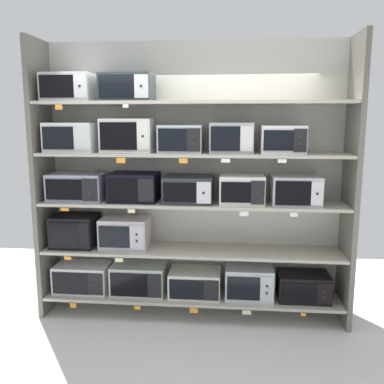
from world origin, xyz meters
TOP-DOWN VIEW (x-y plane):
  - ground at (0.00, -1.00)m, footprint 7.06×6.00m
  - back_panel at (0.00, 0.28)m, footprint 3.26×0.04m
  - upright_left at (-1.56, 0.00)m, footprint 0.05×0.51m
  - upright_right at (1.56, 0.00)m, footprint 0.05×0.51m
  - shelf_0 at (0.00, 0.00)m, footprint 3.06×0.51m
  - microwave_0 at (-1.18, -0.00)m, footprint 0.57×0.37m
  - microwave_1 at (-0.57, -0.00)m, footprint 0.56×0.39m
  - microwave_2 at (0.03, -0.00)m, footprint 0.53×0.40m
  - microwave_3 at (0.59, -0.00)m, footprint 0.49×0.39m
  - microwave_4 at (1.15, -0.00)m, footprint 0.52×0.36m
  - price_tag_0 at (-1.20, -0.26)m, footprint 0.06×0.00m
  - price_tag_1 at (-0.53, -0.26)m, footprint 0.06×0.00m
  - price_tag_2 at (0.04, -0.26)m, footprint 0.08×0.00m
  - price_tag_3 at (0.57, -0.26)m, footprint 0.09×0.00m
  - price_tag_4 at (1.12, -0.26)m, footprint 0.05×0.00m
  - shelf_1 at (0.00, 0.00)m, footprint 3.06×0.51m
  - microwave_5 at (-1.24, -0.00)m, footprint 0.45×0.39m
  - microwave_6 at (-0.70, -0.00)m, footprint 0.49×0.37m
  - price_tag_5 at (-1.23, -0.26)m, footprint 0.07×0.00m
  - price_tag_6 at (-0.71, -0.26)m, footprint 0.08×0.00m
  - shelf_2 at (0.00, 0.00)m, footprint 3.06×0.51m
  - microwave_7 at (-1.19, -0.00)m, footprint 0.56×0.41m
  - microwave_8 at (-0.59, -0.00)m, footprint 0.49×0.39m
  - microwave_9 at (-0.03, -0.00)m, footprint 0.49×0.44m
  - microwave_10 at (0.50, -0.00)m, footprint 0.44×0.44m
  - microwave_11 at (1.03, -0.00)m, footprint 0.47×0.43m
  - price_tag_7 at (-1.24, -0.26)m, footprint 0.08×0.00m
  - price_tag_8 at (-0.57, -0.26)m, footprint 0.07×0.00m
  - price_tag_9 at (0.52, -0.26)m, footprint 0.08×0.00m
  - price_tag_10 at (0.99, -0.26)m, footprint 0.07×0.00m
  - shelf_3 at (0.00, 0.00)m, footprint 3.06×0.51m
  - microwave_12 at (-1.22, -0.00)m, footprint 0.49×0.40m
  - microwave_13 at (-0.65, -0.00)m, footprint 0.51×0.35m
  - microwave_14 at (-0.11, -0.00)m, footprint 0.43×0.43m
  - microwave_15 at (0.39, -0.00)m, footprint 0.42×0.38m
  - microwave_16 at (0.88, -0.00)m, footprint 0.42×0.37m
  - price_tag_11 at (-0.66, -0.26)m, footprint 0.09×0.00m
  - price_tag_12 at (-0.06, -0.26)m, footprint 0.08×0.00m
  - price_tag_13 at (0.34, -0.26)m, footprint 0.08×0.00m
  - price_tag_14 at (0.86, -0.26)m, footprint 0.08×0.00m
  - shelf_4 at (0.00, 0.00)m, footprint 3.06×0.51m
  - microwave_17 at (-1.22, -0.00)m, footprint 0.49×0.41m
  - microwave_18 at (-0.64, -0.00)m, footprint 0.51×0.36m
  - price_tag_15 at (-1.24, -0.26)m, footprint 0.07×0.00m
  - price_tag_16 at (-0.60, -0.26)m, footprint 0.05×0.00m

SIDE VIEW (x-z plane):
  - ground at x=0.00m, z-range -0.02..0.00m
  - price_tag_2 at x=0.04m, z-range 0.14..0.18m
  - price_tag_0 at x=-1.20m, z-range 0.14..0.18m
  - price_tag_3 at x=0.57m, z-range 0.14..0.18m
  - price_tag_1 at x=-0.53m, z-range 0.15..0.18m
  - price_tag_4 at x=1.12m, z-range 0.15..0.18m
  - shelf_0 at x=0.00m, z-range 0.19..0.22m
  - microwave_2 at x=0.03m, z-range 0.22..0.49m
  - microwave_4 at x=1.15m, z-range 0.22..0.49m
  - microwave_0 at x=-1.18m, z-range 0.22..0.51m
  - microwave_1 at x=-0.57m, z-range 0.22..0.53m
  - microwave_3 at x=0.59m, z-range 0.22..0.55m
  - price_tag_6 at x=-0.71m, z-range 0.64..0.69m
  - price_tag_5 at x=-1.23m, z-range 0.65..0.69m
  - shelf_1 at x=0.00m, z-range 0.69..0.72m
  - microwave_6 at x=-0.70m, z-range 0.72..1.04m
  - microwave_5 at x=-1.24m, z-range 0.72..1.05m
  - price_tag_9 at x=0.52m, z-range 1.14..1.19m
  - price_tag_10 at x=0.99m, z-range 1.15..1.19m
  - price_tag_8 at x=-0.57m, z-range 1.15..1.19m
  - price_tag_7 at x=-1.24m, z-range 1.15..1.19m
  - shelf_2 at x=0.00m, z-range 1.19..1.22m
  - microwave_9 at x=-0.03m, z-range 1.22..1.48m
  - microwave_7 at x=-1.19m, z-range 1.22..1.50m
  - microwave_11 at x=1.03m, z-range 1.22..1.50m
  - microwave_10 at x=0.50m, z-range 1.22..1.50m
  - microwave_8 at x=-0.59m, z-range 1.22..1.51m
  - back_panel at x=0.00m, z-range 0.00..2.84m
  - upright_left at x=-1.56m, z-range 0.00..2.84m
  - upright_right at x=1.56m, z-range 0.00..2.84m
  - price_tag_11 at x=-0.66m, z-range 1.64..1.69m
  - price_tag_12 at x=-0.06m, z-range 1.64..1.69m
  - price_tag_13 at x=0.34m, z-range 1.65..1.69m
  - price_tag_14 at x=0.86m, z-range 1.65..1.69m
  - shelf_3 at x=0.00m, z-range 1.69..1.72m
  - microwave_16 at x=0.88m, z-range 1.72..1.99m
  - microwave_14 at x=-0.11m, z-range 1.72..1.99m
  - microwave_12 at x=-1.22m, z-range 1.72..2.01m
  - microwave_15 at x=0.39m, z-range 1.72..2.02m
  - microwave_13 at x=-0.65m, z-range 1.72..2.05m
  - price_tag_15 at x=-1.24m, z-range 2.14..2.19m
  - price_tag_16 at x=-0.60m, z-range 2.15..2.19m
  - shelf_4 at x=0.00m, z-range 2.19..2.22m
  - microwave_18 at x=-0.64m, z-range 2.22..2.49m
  - microwave_17 at x=-1.22m, z-range 2.22..2.49m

